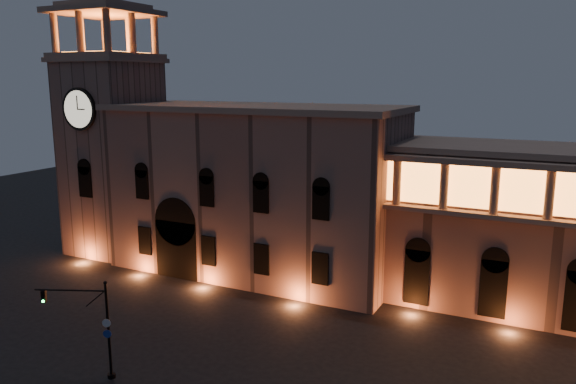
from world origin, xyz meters
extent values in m
plane|color=black|center=(0.00, 0.00, 0.00)|extent=(160.00, 160.00, 0.00)
cube|color=#846156|center=(-2.00, 22.00, 8.50)|extent=(30.00, 12.00, 17.00)
cube|color=gray|center=(-2.00, 22.00, 17.30)|extent=(30.80, 12.80, 0.60)
cube|color=black|center=(-8.00, 16.60, 3.00)|extent=(5.00, 1.40, 6.00)
cylinder|color=black|center=(-8.00, 16.60, 6.00)|extent=(5.00, 1.40, 5.00)
cube|color=orange|center=(-8.00, 16.40, 2.80)|extent=(4.20, 0.20, 5.00)
cube|color=#846156|center=(-20.50, 21.00, 11.00)|extent=(9.00, 9.00, 22.00)
cube|color=gray|center=(-20.50, 21.00, 22.25)|extent=(9.80, 9.80, 0.50)
cylinder|color=black|center=(-20.50, 16.32, 17.00)|extent=(4.60, 0.35, 4.60)
cylinder|color=beige|center=(-20.50, 16.18, 17.00)|extent=(4.00, 0.12, 4.00)
cube|color=gray|center=(-20.50, 21.00, 22.75)|extent=(9.40, 9.40, 0.50)
cube|color=orange|center=(-20.50, 21.00, 23.05)|extent=(6.80, 6.80, 0.15)
cylinder|color=gray|center=(-24.30, 17.20, 25.10)|extent=(0.76, 0.76, 4.20)
cylinder|color=gray|center=(-20.50, 17.20, 25.10)|extent=(0.76, 0.76, 4.20)
cylinder|color=gray|center=(-16.70, 17.20, 25.10)|extent=(0.76, 0.76, 4.20)
cylinder|color=gray|center=(-24.30, 24.80, 25.10)|extent=(0.76, 0.76, 4.20)
cylinder|color=gray|center=(-20.50, 24.80, 25.10)|extent=(0.76, 0.76, 4.20)
cylinder|color=gray|center=(-16.70, 24.80, 25.10)|extent=(0.76, 0.76, 4.20)
cylinder|color=gray|center=(-24.30, 21.00, 25.10)|extent=(0.76, 0.76, 4.20)
cylinder|color=gray|center=(-16.70, 21.00, 25.10)|extent=(0.76, 0.76, 4.20)
cube|color=gray|center=(-20.50, 21.00, 27.50)|extent=(9.80, 9.80, 0.60)
cube|color=gray|center=(-20.50, 21.00, 28.10)|extent=(7.50, 7.50, 0.60)
cylinder|color=gray|center=(14.00, 18.50, 11.50)|extent=(0.70, 0.70, 4.00)
cylinder|color=gray|center=(18.00, 18.50, 11.50)|extent=(0.70, 0.70, 4.00)
cylinder|color=gray|center=(22.00, 18.50, 11.50)|extent=(0.70, 0.70, 4.00)
cylinder|color=gray|center=(26.00, 18.50, 11.50)|extent=(0.70, 0.70, 4.00)
cylinder|color=black|center=(0.10, -2.03, 3.40)|extent=(0.19, 0.19, 6.79)
cylinder|color=black|center=(0.10, -2.03, 0.15)|extent=(0.54, 0.54, 0.29)
sphere|color=black|center=(0.10, -2.03, 6.89)|extent=(0.27, 0.27, 0.27)
cylinder|color=black|center=(-2.13, -2.99, 6.31)|extent=(4.50, 2.03, 0.12)
cube|color=black|center=(-3.82, -3.72, 5.82)|extent=(0.37, 0.36, 0.82)
cylinder|color=#0CE53F|center=(-3.76, -3.86, 5.55)|extent=(0.19, 0.14, 0.17)
cylinder|color=silver|center=(0.11, -2.18, 4.08)|extent=(0.55, 0.27, 0.58)
cylinder|color=navy|center=(0.11, -2.18, 3.30)|extent=(0.55, 0.27, 0.58)
camera|label=1|loc=(26.64, -28.32, 20.14)|focal=35.00mm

